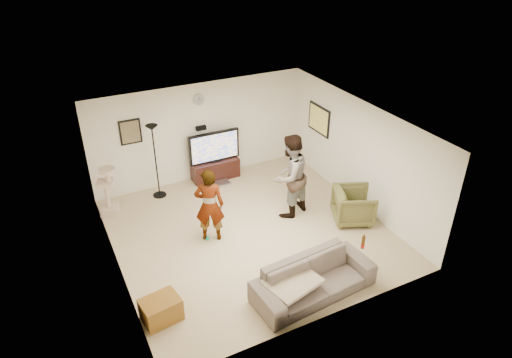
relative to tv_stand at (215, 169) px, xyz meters
name	(u,v)px	position (x,y,z in m)	size (l,w,h in m)	color
floor	(249,232)	(-0.25, -2.50, -0.26)	(5.50, 5.50, 0.02)	tan
ceiling	(248,124)	(-0.25, -2.50, 2.26)	(5.50, 5.50, 0.02)	white
wall_back	(200,132)	(-0.25, 0.25, 1.00)	(5.50, 0.04, 2.50)	white
wall_front	(327,261)	(-0.25, -5.25, 1.00)	(5.50, 0.04, 2.50)	white
wall_left	(111,216)	(-3.00, -2.50, 1.00)	(0.04, 5.50, 2.50)	white
wall_right	(358,154)	(2.50, -2.50, 1.00)	(0.04, 5.50, 2.50)	white
wall_clock	(199,100)	(-0.25, 0.22, 1.85)	(0.26, 0.26, 0.04)	white
wall_speaker	(201,128)	(-0.25, 0.19, 1.13)	(0.25, 0.10, 0.10)	black
picture_back	(130,132)	(-1.95, 0.23, 1.35)	(0.42, 0.03, 0.52)	brown
picture_right	(319,119)	(2.48, -0.90, 1.25)	(0.03, 0.78, 0.62)	#FCF270
tv_stand	(215,169)	(0.00, 0.00, 0.00)	(1.21, 0.45, 0.50)	black
console_box	(222,183)	(0.00, -0.40, -0.22)	(0.40, 0.30, 0.07)	silver
tv	(214,147)	(0.00, 0.00, 0.64)	(1.32, 0.08, 0.78)	black
tv_screen	(215,147)	(0.00, -0.04, 0.64)	(1.21, 0.01, 0.69)	#DDAB51
floor_lamp	(156,162)	(-1.55, -0.18, 0.67)	(0.32, 0.32, 1.84)	black
cat_tree	(106,191)	(-2.78, -0.44, 0.33)	(0.38, 0.38, 1.17)	#C2AB97
person_left	(209,205)	(-1.06, -2.34, 0.57)	(0.60, 0.39, 1.64)	gray
person_right	(290,176)	(0.86, -2.26, 0.72)	(0.94, 0.73, 1.94)	teal
sofa	(314,279)	(-0.04, -4.68, 0.07)	(2.24, 0.87, 0.65)	brown
throw_blanket	(292,282)	(-0.49, -4.68, 0.19)	(0.90, 0.70, 0.06)	#C1AD89
beer_bottle	(363,242)	(0.98, -4.68, 0.53)	(0.06, 0.06, 0.25)	#4F2A08
armchair	(354,205)	(1.99, -3.14, 0.13)	(0.82, 0.85, 0.77)	brown
side_table	(161,310)	(-2.65, -4.05, -0.04)	(0.63, 0.47, 0.42)	brown
toy_ball	(208,238)	(-1.16, -2.37, -0.21)	(0.08, 0.08, 0.08)	#07AC8E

